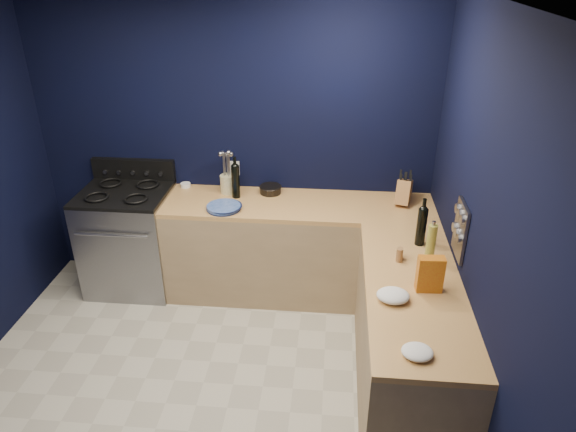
# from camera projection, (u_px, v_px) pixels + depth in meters

# --- Properties ---
(floor) EXTENTS (3.50, 3.50, 0.02)m
(floor) POSITION_uv_depth(u_px,v_px,m) (196.00, 407.00, 3.66)
(floor) COLOR #B5AF9D
(floor) RESTS_ON ground
(ceiling) EXTENTS (3.50, 3.50, 0.02)m
(ceiling) POSITION_uv_depth(u_px,v_px,m) (152.00, 3.00, 2.46)
(ceiling) COLOR silver
(ceiling) RESTS_ON ground
(wall_back) EXTENTS (3.50, 0.02, 2.60)m
(wall_back) POSITION_uv_depth(u_px,v_px,m) (234.00, 144.00, 4.62)
(wall_back) COLOR black
(wall_back) RESTS_ON ground
(wall_right) EXTENTS (0.02, 3.50, 2.60)m
(wall_right) POSITION_uv_depth(u_px,v_px,m) (488.00, 259.00, 2.91)
(wall_right) COLOR black
(wall_right) RESTS_ON ground
(cab_back) EXTENTS (2.30, 0.63, 0.86)m
(cab_back) POSITION_uv_depth(u_px,v_px,m) (298.00, 251.00, 4.68)
(cab_back) COLOR #9F835F
(cab_back) RESTS_ON floor
(top_back) EXTENTS (2.30, 0.63, 0.04)m
(top_back) POSITION_uv_depth(u_px,v_px,m) (299.00, 206.00, 4.47)
(top_back) COLOR #97632F
(top_back) RESTS_ON cab_back
(cab_right) EXTENTS (0.63, 1.67, 0.86)m
(cab_right) POSITION_uv_depth(u_px,v_px,m) (407.00, 343.00, 3.59)
(cab_right) COLOR #9F835F
(cab_right) RESTS_ON floor
(top_right) EXTENTS (0.63, 1.67, 0.04)m
(top_right) POSITION_uv_depth(u_px,v_px,m) (414.00, 288.00, 3.38)
(top_right) COLOR #97632F
(top_right) RESTS_ON cab_right
(gas_range) EXTENTS (0.76, 0.66, 0.92)m
(gas_range) POSITION_uv_depth(u_px,v_px,m) (131.00, 241.00, 4.78)
(gas_range) COLOR gray
(gas_range) RESTS_ON floor
(oven_door) EXTENTS (0.59, 0.02, 0.42)m
(oven_door) POSITION_uv_depth(u_px,v_px,m) (118.00, 260.00, 4.50)
(oven_door) COLOR black
(oven_door) RESTS_ON gas_range
(cooktop) EXTENTS (0.76, 0.66, 0.03)m
(cooktop) POSITION_uv_depth(u_px,v_px,m) (123.00, 194.00, 4.56)
(cooktop) COLOR black
(cooktop) RESTS_ON gas_range
(backguard) EXTENTS (0.76, 0.06, 0.20)m
(backguard) POSITION_uv_depth(u_px,v_px,m) (134.00, 169.00, 4.78)
(backguard) COLOR black
(backguard) RESTS_ON gas_range
(spice_panel) EXTENTS (0.02, 0.28, 0.38)m
(spice_panel) POSITION_uv_depth(u_px,v_px,m) (460.00, 230.00, 3.46)
(spice_panel) COLOR gray
(spice_panel) RESTS_ON wall_right
(wall_outlet) EXTENTS (0.09, 0.02, 0.13)m
(wall_outlet) POSITION_uv_depth(u_px,v_px,m) (235.00, 168.00, 4.70)
(wall_outlet) COLOR white
(wall_outlet) RESTS_ON wall_back
(plate_stack) EXTENTS (0.37, 0.37, 0.04)m
(plate_stack) POSITION_uv_depth(u_px,v_px,m) (224.00, 207.00, 4.36)
(plate_stack) COLOR #284C8C
(plate_stack) RESTS_ON top_back
(ramekin) EXTENTS (0.11, 0.11, 0.04)m
(ramekin) POSITION_uv_depth(u_px,v_px,m) (186.00, 185.00, 4.77)
(ramekin) COLOR white
(ramekin) RESTS_ON top_back
(utensil_crock) EXTENTS (0.16, 0.16, 0.16)m
(utensil_crock) POSITION_uv_depth(u_px,v_px,m) (228.00, 184.00, 4.63)
(utensil_crock) COLOR beige
(utensil_crock) RESTS_ON top_back
(wine_bottle_back) EXTENTS (0.09, 0.09, 0.29)m
(wine_bottle_back) POSITION_uv_depth(u_px,v_px,m) (236.00, 182.00, 4.51)
(wine_bottle_back) COLOR black
(wine_bottle_back) RESTS_ON top_back
(lemon_basket) EXTENTS (0.20, 0.20, 0.07)m
(lemon_basket) POSITION_uv_depth(u_px,v_px,m) (270.00, 189.00, 4.64)
(lemon_basket) COLOR black
(lemon_basket) RESTS_ON top_back
(knife_block) EXTENTS (0.17, 0.26, 0.25)m
(knife_block) POSITION_uv_depth(u_px,v_px,m) (404.00, 192.00, 4.42)
(knife_block) COLOR olive
(knife_block) RESTS_ON top_back
(wine_bottle_right) EXTENTS (0.09, 0.09, 0.29)m
(wine_bottle_right) POSITION_uv_depth(u_px,v_px,m) (421.00, 227.00, 3.79)
(wine_bottle_right) COLOR black
(wine_bottle_right) RESTS_ON top_right
(oil_bottle) EXTENTS (0.07, 0.07, 0.28)m
(oil_bottle) POSITION_uv_depth(u_px,v_px,m) (431.00, 243.00, 3.59)
(oil_bottle) COLOR olive
(oil_bottle) RESTS_ON top_right
(spice_jar_near) EXTENTS (0.05, 0.05, 0.10)m
(spice_jar_near) POSITION_uv_depth(u_px,v_px,m) (399.00, 255.00, 3.62)
(spice_jar_near) COLOR olive
(spice_jar_near) RESTS_ON top_right
(spice_jar_far) EXTENTS (0.05, 0.05, 0.08)m
(spice_jar_far) POSITION_uv_depth(u_px,v_px,m) (400.00, 253.00, 3.66)
(spice_jar_far) COLOR olive
(spice_jar_far) RESTS_ON top_right
(crouton_bag) EXTENTS (0.17, 0.09, 0.24)m
(crouton_bag) POSITION_uv_depth(u_px,v_px,m) (430.00, 274.00, 3.28)
(crouton_bag) COLOR #B1270E
(crouton_bag) RESTS_ON top_right
(towel_front) EXTENTS (0.24, 0.22, 0.07)m
(towel_front) POSITION_uv_depth(u_px,v_px,m) (393.00, 296.00, 3.22)
(towel_front) COLOR white
(towel_front) RESTS_ON top_right
(towel_end) EXTENTS (0.18, 0.17, 0.05)m
(towel_end) POSITION_uv_depth(u_px,v_px,m) (417.00, 352.00, 2.79)
(towel_end) COLOR white
(towel_end) RESTS_ON top_right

